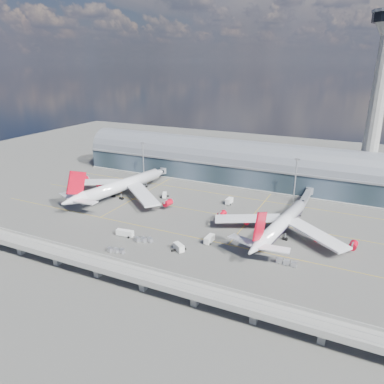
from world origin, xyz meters
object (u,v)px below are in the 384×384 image
at_px(control_tower, 376,108).
at_px(service_truck_2, 125,233).
at_px(service_truck_4, 229,201).
at_px(floodlight_mast_left, 143,160).
at_px(service_truck_1, 179,247).
at_px(service_truck_0, 93,193).
at_px(airliner_right, 281,225).
at_px(cargo_train_0, 144,240).
at_px(service_truck_3, 209,239).
at_px(airliner_left, 119,186).
at_px(cargo_train_2, 286,263).
at_px(service_truck_5, 164,195).
at_px(floodlight_mast_right, 295,179).
at_px(cargo_train_1, 116,250).

bearing_deg(control_tower, service_truck_2, -132.24).
bearing_deg(service_truck_4, floodlight_mast_left, 167.64).
bearing_deg(service_truck_1, control_tower, 0.93).
xyz_separation_m(service_truck_0, service_truck_1, (78.67, -39.38, 0.25)).
relative_size(airliner_right, service_truck_1, 11.24).
bearing_deg(cargo_train_0, service_truck_4, 3.89).
relative_size(service_truck_3, service_truck_4, 1.13).
xyz_separation_m(airliner_right, service_truck_0, (-113.94, 6.89, -4.25)).
relative_size(airliner_left, cargo_train_2, 9.03).
distance_m(service_truck_1, service_truck_3, 15.33).
bearing_deg(service_truck_5, service_truck_1, -79.06).
height_order(airliner_right, service_truck_1, airliner_right).
relative_size(control_tower, service_truck_2, 12.23).
bearing_deg(cargo_train_2, service_truck_0, 70.92).
height_order(service_truck_1, service_truck_4, service_truck_4).
height_order(service_truck_2, service_truck_5, service_truck_2).
bearing_deg(service_truck_4, cargo_train_0, -103.94).
distance_m(service_truck_4, cargo_train_0, 62.99).
bearing_deg(airliner_left, floodlight_mast_left, 110.61).
distance_m(airliner_left, service_truck_2, 53.32).
xyz_separation_m(control_tower, cargo_train_0, (-84.93, -106.62, -50.63)).
bearing_deg(service_truck_3, service_truck_2, -161.38).
relative_size(service_truck_4, cargo_train_0, 0.67).
relative_size(floodlight_mast_right, service_truck_5, 4.31).
relative_size(service_truck_1, service_truck_2, 0.72).
distance_m(control_tower, airliner_left, 150.78).
relative_size(airliner_right, service_truck_0, 10.24).
height_order(floodlight_mast_left, cargo_train_0, floodlight_mast_left).
bearing_deg(cargo_train_0, service_truck_3, -45.27).
bearing_deg(service_truck_4, service_truck_1, -87.35).
distance_m(floodlight_mast_left, service_truck_4, 71.48).
distance_m(floodlight_mast_left, cargo_train_0, 94.06).
relative_size(service_truck_3, service_truck_5, 1.11).
bearing_deg(service_truck_1, cargo_train_1, 151.67).
bearing_deg(service_truck_0, cargo_train_1, -49.69).
distance_m(floodlight_mast_left, cargo_train_2, 132.90).
xyz_separation_m(control_tower, service_truck_5, (-105.06, -52.64, -50.26)).
xyz_separation_m(airliner_left, service_truck_3, (70.58, -30.59, -5.20)).
distance_m(service_truck_3, cargo_train_1, 40.62).
bearing_deg(service_truck_2, cargo_train_1, -164.99).
xyz_separation_m(control_tower, service_truck_0, (-145.61, -67.95, -50.25)).
distance_m(airliner_right, service_truck_5, 76.79).
bearing_deg(service_truck_1, service_truck_3, -1.26).
bearing_deg(floodlight_mast_left, cargo_train_1, -63.96).
height_order(service_truck_2, cargo_train_1, service_truck_2).
bearing_deg(service_truck_5, cargo_train_0, -93.48).
xyz_separation_m(airliner_right, service_truck_2, (-64.07, -30.63, -4.09)).
relative_size(service_truck_1, service_truck_3, 0.92).
bearing_deg(airliner_right, airliner_left, -179.35).
distance_m(airliner_left, cargo_train_0, 61.49).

